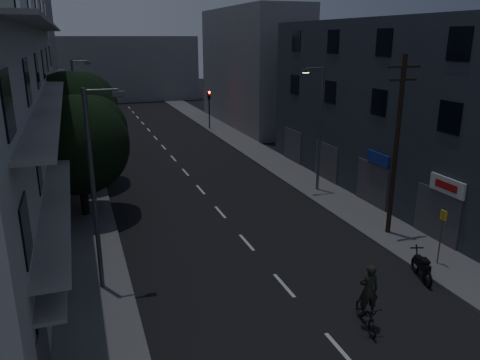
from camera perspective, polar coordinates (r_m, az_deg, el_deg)
ground at (r=36.39m, az=-6.84°, el=1.15°), size 160.00×160.00×0.00m
sidewalk_left at (r=35.59m, az=-18.69°, el=0.11°), size 3.00×90.00×0.15m
sidewalk_right at (r=38.62m, az=4.06°, el=2.28°), size 3.00×90.00×0.15m
lane_markings at (r=42.32m, az=-8.74°, el=3.34°), size 0.15×60.50×0.01m
building_right at (r=30.62m, az=20.53°, el=7.72°), size 6.19×28.00×11.00m
building_far_left at (r=57.41m, az=-24.71°, el=13.67°), size 6.00×20.00×16.00m
building_far_right at (r=54.90m, az=1.41°, el=13.51°), size 6.00×20.00×13.00m
building_far_end at (r=79.71m, az=-14.42°, el=13.02°), size 24.00×8.00×10.00m
tree_near at (r=27.27m, az=-18.97°, el=4.51°), size 5.52×5.52×6.81m
tree_mid at (r=33.38m, az=-19.74°, el=7.50°), size 6.21×6.21×7.65m
tree_far at (r=42.27m, az=-19.83°, el=8.42°), size 5.33×5.33×6.59m
traffic_signal_far_right at (r=51.87m, az=-3.78°, el=9.49°), size 0.28×0.37×4.10m
traffic_signal_far_left at (r=48.94m, az=-18.27°, el=8.23°), size 0.28×0.37×4.10m
street_lamp_left_near at (r=18.65m, az=-17.17°, el=-0.25°), size 1.51×0.25×8.00m
street_lamp_right at (r=30.54m, az=9.58°, el=6.83°), size 1.51×0.25×8.00m
street_lamp_left_far at (r=40.60m, az=-19.20°, el=8.62°), size 1.51×0.25×8.00m
utility_pole at (r=24.36m, az=18.53°, el=4.24°), size 1.80×0.24×9.00m
bus_stop_sign at (r=22.47m, az=23.40°, el=-5.31°), size 0.06×0.35×2.52m
motorcycle at (r=21.63m, az=21.28°, el=-9.93°), size 0.85×1.96×1.30m
cyclist at (r=17.63m, az=15.24°, el=-14.63°), size 1.10×2.02×2.43m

